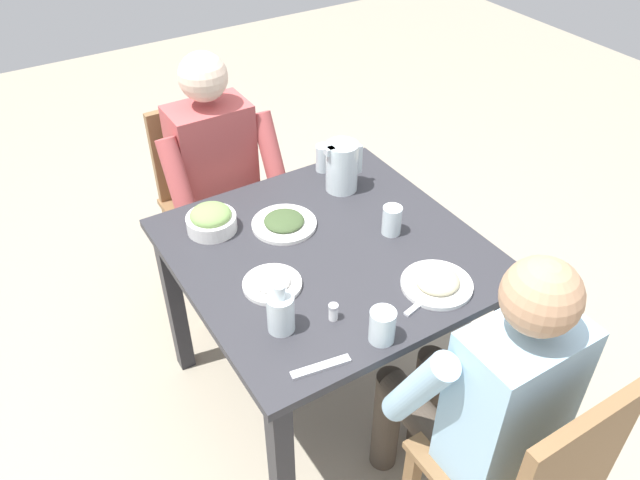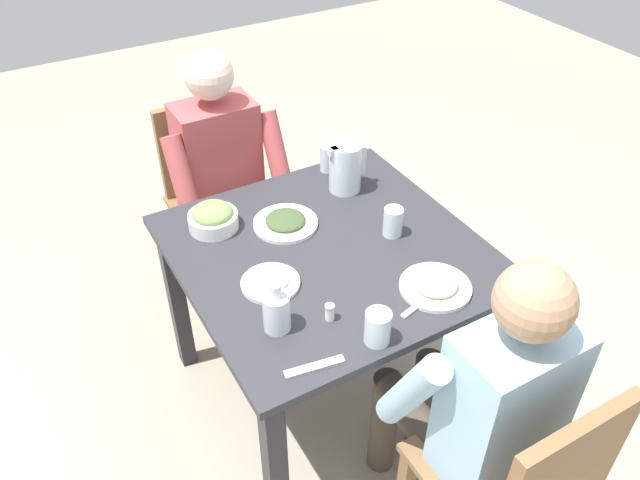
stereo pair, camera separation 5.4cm
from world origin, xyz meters
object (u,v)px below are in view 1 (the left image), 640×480
(dining_table, at_px, (328,274))
(plate_dolmas, at_px, (284,222))
(water_glass_center, at_px, (382,326))
(salt_shaker, at_px, (333,312))
(chair_near, at_px, (526,477))
(plate_yoghurt, at_px, (272,282))
(plate_beans, at_px, (437,282))
(diner_near, at_px, (482,391))
(salad_bowl, at_px, (211,220))
(diner_far, at_px, (224,186))
(water_glass_near_right, at_px, (392,220))
(water_glass_far_right, at_px, (323,158))
(chair_far, at_px, (208,192))
(water_pitcher, at_px, (342,166))
(oil_carafe, at_px, (281,314))

(dining_table, bearing_deg, plate_dolmas, 109.04)
(water_glass_center, relative_size, salt_shaker, 1.92)
(chair_near, relative_size, plate_yoghurt, 4.77)
(dining_table, bearing_deg, plate_beans, -60.79)
(diner_near, relative_size, salad_bowl, 6.82)
(dining_table, bearing_deg, salt_shaker, -119.72)
(diner_far, distance_m, plate_dolmas, 0.49)
(water_glass_near_right, xyz_separation_m, salt_shaker, (-0.39, -0.25, -0.02))
(salad_bowl, bearing_deg, diner_far, 60.88)
(diner_far, bearing_deg, water_glass_far_right, -35.48)
(chair_far, height_order, diner_near, diner_near)
(dining_table, relative_size, plate_beans, 4.35)
(salad_bowl, distance_m, water_glass_near_right, 0.62)
(plate_yoghurt, bearing_deg, chair_far, 80.11)
(water_glass_center, bearing_deg, salt_shaker, 117.85)
(diner_near, bearing_deg, water_pitcher, 81.28)
(plate_dolmas, height_order, plate_beans, plate_beans)
(chair_near, bearing_deg, water_glass_near_right, 80.44)
(water_glass_far_right, height_order, water_glass_near_right, water_glass_far_right)
(diner_near, distance_m, water_pitcher, 0.97)
(diner_far, distance_m, oil_carafe, 0.94)
(water_pitcher, distance_m, oil_carafe, 0.75)
(plate_beans, xyz_separation_m, oil_carafe, (-0.50, 0.10, 0.04))
(plate_yoghurt, xyz_separation_m, salt_shaker, (0.09, -0.22, 0.01))
(chair_far, xyz_separation_m, diner_far, (-0.00, -0.20, 0.15))
(water_glass_far_right, bearing_deg, salad_bowl, -166.46)
(water_pitcher, distance_m, water_glass_near_right, 0.32)
(water_pitcher, distance_m, plate_beans, 0.62)
(chair_far, bearing_deg, diner_near, -83.48)
(chair_far, bearing_deg, water_glass_center, -90.20)
(plate_dolmas, distance_m, water_glass_center, 0.61)
(water_glass_far_right, relative_size, salt_shaker, 1.98)
(dining_table, bearing_deg, water_glass_far_right, 60.16)
(chair_near, distance_m, salt_shaker, 0.69)
(water_glass_center, height_order, oil_carafe, oil_carafe)
(plate_yoghurt, distance_m, water_glass_near_right, 0.48)
(chair_far, bearing_deg, plate_beans, -77.28)
(water_pitcher, bearing_deg, diner_far, 129.88)
(water_glass_far_right, xyz_separation_m, salt_shaker, (-0.41, -0.71, -0.03))
(diner_far, bearing_deg, plate_dolmas, -87.60)
(plate_dolmas, relative_size, water_glass_center, 2.18)
(chair_near, relative_size, oil_carafe, 5.37)
(water_pitcher, height_order, plate_beans, water_pitcher)
(diner_near, xyz_separation_m, plate_dolmas, (-0.16, 0.85, 0.11))
(plate_dolmas, bearing_deg, dining_table, -70.96)
(plate_yoghurt, xyz_separation_m, oil_carafe, (-0.06, -0.17, 0.04))
(salad_bowl, bearing_deg, plate_dolmas, -26.81)
(chair_near, relative_size, diner_near, 0.75)
(water_glass_near_right, relative_size, salt_shaker, 1.91)
(diner_far, height_order, plate_yoghurt, diner_far)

